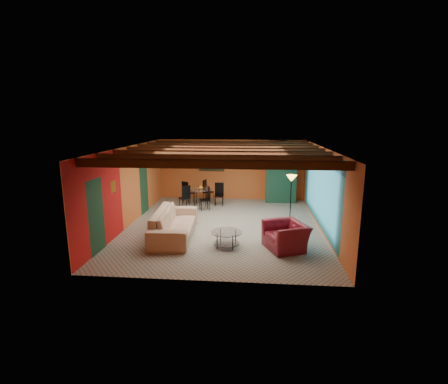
# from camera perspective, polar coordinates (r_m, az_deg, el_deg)

# --- Properties ---
(room) EXTENTS (6.52, 8.01, 2.71)m
(room) POSITION_cam_1_polar(r_m,az_deg,el_deg) (11.14, -0.04, 6.00)
(room) COLOR gray
(room) RESTS_ON ground
(sofa) EXTENTS (1.31, 2.95, 0.84)m
(sofa) POSITION_cam_1_polar(r_m,az_deg,el_deg) (10.58, -8.48, -5.25)
(sofa) COLOR tan
(sofa) RESTS_ON ground
(armchair) EXTENTS (1.38, 1.46, 0.76)m
(armchair) POSITION_cam_1_polar(r_m,az_deg,el_deg) (9.63, 10.52, -7.40)
(armchair) COLOR maroon
(armchair) RESTS_ON ground
(coffee_table) EXTENTS (0.99, 0.99, 0.46)m
(coffee_table) POSITION_cam_1_polar(r_m,az_deg,el_deg) (9.68, 0.43, -8.03)
(coffee_table) COLOR silver
(coffee_table) RESTS_ON ground
(dining_table) EXTENTS (1.92, 1.92, 0.97)m
(dining_table) POSITION_cam_1_polar(r_m,az_deg,el_deg) (14.10, -3.97, -0.38)
(dining_table) COLOR white
(dining_table) RESTS_ON ground
(armoire) EXTENTS (1.28, 0.65, 2.23)m
(armoire) POSITION_cam_1_polar(r_m,az_deg,el_deg) (14.87, 9.69, 2.60)
(armoire) COLOR maroon
(armoire) RESTS_ON ground
(floor_lamp) EXTENTS (0.45, 0.45, 1.77)m
(floor_lamp) POSITION_cam_1_polar(r_m,az_deg,el_deg) (11.61, 11.32, -1.40)
(floor_lamp) COLOR black
(floor_lamp) RESTS_ON ground
(ceiling_fan) EXTENTS (1.50, 1.50, 0.44)m
(ceiling_fan) POSITION_cam_1_polar(r_m,az_deg,el_deg) (11.03, -0.09, 5.93)
(ceiling_fan) COLOR #472614
(ceiling_fan) RESTS_ON ceiling
(painting) EXTENTS (1.05, 0.03, 0.65)m
(painting) POSITION_cam_1_polar(r_m,az_deg,el_deg) (15.12, -2.15, 4.98)
(painting) COLOR black
(painting) RESTS_ON wall_back
(potted_plant) EXTENTS (0.57, 0.54, 0.51)m
(potted_plant) POSITION_cam_1_polar(r_m,az_deg,el_deg) (14.70, 9.89, 7.87)
(potted_plant) COLOR #26661E
(potted_plant) RESTS_ON armoire
(vase) EXTENTS (0.19, 0.19, 0.19)m
(vase) POSITION_cam_1_polar(r_m,az_deg,el_deg) (13.99, -4.01, 1.94)
(vase) COLOR orange
(vase) RESTS_ON dining_table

